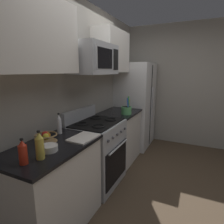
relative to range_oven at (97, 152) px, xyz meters
The scene contains 17 objects.
ground_plane 0.80m from the range_oven, 90.00° to the right, with size 16.00×16.00×0.00m, color #473828.
wall_back 0.91m from the range_oven, 90.00° to the left, with size 8.00×0.10×2.60m, color #9E998E.
counter_left 0.89m from the range_oven, behind, with size 1.00×0.60×0.91m.
range_oven is the anchor object (origin of this frame).
counter_right 0.80m from the range_oven, ahead, with size 0.82×0.60×0.91m.
refrigerator 1.72m from the range_oven, ahead, with size 0.87×0.71×1.78m.
wall_right 2.44m from the range_oven, 16.28° to the right, with size 0.10×8.00×2.60m, color #9E998E.
microwave 1.29m from the range_oven, 90.07° to the left, with size 0.71×0.44×0.39m.
upper_cabinets_left 1.72m from the range_oven, behind, with size 0.99×0.34×0.68m.
upper_cabinets_right 1.67m from the range_oven, 10.55° to the left, with size 0.81×0.34×0.68m.
utensil_crock 0.87m from the range_oven, 14.92° to the right, with size 0.17×0.17×0.31m.
fruit_basket 0.96m from the range_oven, behind, with size 0.22×0.22×0.10m.
cutting_board 0.75m from the range_oven, 163.54° to the right, with size 0.33×0.23×0.02m, color silver.
bottle_vinegar 0.80m from the range_oven, 163.69° to the left, with size 0.05×0.05×0.24m.
bottle_hot_sauce 1.36m from the range_oven, behind, with size 0.07×0.07×0.21m.
bottle_oil 1.26m from the range_oven, behind, with size 0.07×0.07×0.24m.
prep_bowl 1.09m from the range_oven, behind, with size 0.16×0.16×0.06m.
Camera 1 is at (-2.16, -0.61, 1.62)m, focal length 29.93 mm.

